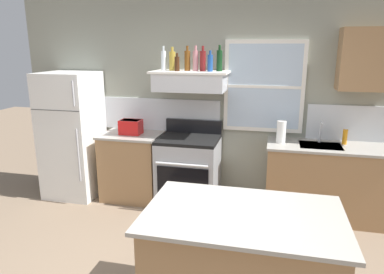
{
  "coord_description": "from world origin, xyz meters",
  "views": [
    {
      "loc": [
        0.79,
        -2.35,
        2.05
      ],
      "look_at": [
        -0.05,
        1.2,
        1.1
      ],
      "focal_mm": 32.92,
      "sensor_mm": 36.0,
      "label": 1
    }
  ],
  "objects_px": {
    "toaster": "(131,127)",
    "kitchen_island": "(241,269)",
    "bottle_amber_wine": "(187,60)",
    "bottle_champagne_gold_foil": "(172,61)",
    "dish_soap_bottle": "(345,137)",
    "refrigerator": "(72,135)",
    "bottle_red_label_wine": "(203,61)",
    "bottle_blue_liqueur": "(210,63)",
    "stove_range": "(189,171)",
    "bottle_rose_pink": "(196,60)",
    "paper_towel_roll": "(281,132)",
    "bottle_brown_stout": "(177,64)",
    "bottle_dark_green_wine": "(219,60)",
    "bottle_clear_tall": "(164,60)"
  },
  "relations": [
    {
      "from": "bottle_rose_pink",
      "to": "bottle_red_label_wine",
      "type": "xyz_separation_m",
      "value": [
        0.09,
        -0.01,
        -0.0
      ]
    },
    {
      "from": "bottle_red_label_wine",
      "to": "bottle_blue_liqueur",
      "type": "relative_size",
      "value": 1.21
    },
    {
      "from": "refrigerator",
      "to": "bottle_brown_stout",
      "type": "distance_m",
      "value": 1.79
    },
    {
      "from": "bottle_clear_tall",
      "to": "bottle_red_label_wine",
      "type": "relative_size",
      "value": 1.0
    },
    {
      "from": "bottle_clear_tall",
      "to": "bottle_red_label_wine",
      "type": "bearing_deg",
      "value": 0.27
    },
    {
      "from": "bottle_brown_stout",
      "to": "bottle_rose_pink",
      "type": "xyz_separation_m",
      "value": [
        0.21,
        0.09,
        0.04
      ]
    },
    {
      "from": "stove_range",
      "to": "kitchen_island",
      "type": "xyz_separation_m",
      "value": [
        0.87,
        -1.93,
        -0.01
      ]
    },
    {
      "from": "refrigerator",
      "to": "bottle_dark_green_wine",
      "type": "distance_m",
      "value": 2.26
    },
    {
      "from": "bottle_red_label_wine",
      "to": "bottle_rose_pink",
      "type": "bearing_deg",
      "value": 176.91
    },
    {
      "from": "bottle_blue_liqueur",
      "to": "paper_towel_roll",
      "type": "distance_m",
      "value": 1.2
    },
    {
      "from": "bottle_amber_wine",
      "to": "paper_towel_roll",
      "type": "distance_m",
      "value": 1.45
    },
    {
      "from": "refrigerator",
      "to": "bottle_red_label_wine",
      "type": "relative_size",
      "value": 5.63
    },
    {
      "from": "bottle_rose_pink",
      "to": "kitchen_island",
      "type": "relative_size",
      "value": 0.22
    },
    {
      "from": "stove_range",
      "to": "dish_soap_bottle",
      "type": "xyz_separation_m",
      "value": [
        1.88,
        0.14,
        0.54
      ]
    },
    {
      "from": "paper_towel_roll",
      "to": "dish_soap_bottle",
      "type": "relative_size",
      "value": 1.5
    },
    {
      "from": "bottle_champagne_gold_foil",
      "to": "dish_soap_bottle",
      "type": "relative_size",
      "value": 1.62
    },
    {
      "from": "bottle_amber_wine",
      "to": "bottle_rose_pink",
      "type": "bearing_deg",
      "value": 3.07
    },
    {
      "from": "bottle_brown_stout",
      "to": "bottle_amber_wine",
      "type": "bearing_deg",
      "value": 39.28
    },
    {
      "from": "refrigerator",
      "to": "bottle_clear_tall",
      "type": "relative_size",
      "value": 5.65
    },
    {
      "from": "bottle_amber_wine",
      "to": "dish_soap_bottle",
      "type": "xyz_separation_m",
      "value": [
        1.93,
        0.01,
        -0.87
      ]
    },
    {
      "from": "bottle_brown_stout",
      "to": "dish_soap_bottle",
      "type": "height_order",
      "value": "bottle_brown_stout"
    },
    {
      "from": "paper_towel_roll",
      "to": "bottle_blue_liqueur",
      "type": "bearing_deg",
      "value": 178.64
    },
    {
      "from": "bottle_clear_tall",
      "to": "bottle_rose_pink",
      "type": "bearing_deg",
      "value": 1.02
    },
    {
      "from": "bottle_clear_tall",
      "to": "paper_towel_roll",
      "type": "relative_size",
      "value": 1.12
    },
    {
      "from": "bottle_rose_pink",
      "to": "bottle_blue_liqueur",
      "type": "xyz_separation_m",
      "value": [
        0.2,
        -0.08,
        -0.02
      ]
    },
    {
      "from": "dish_soap_bottle",
      "to": "bottle_clear_tall",
      "type": "bearing_deg",
      "value": -179.75
    },
    {
      "from": "stove_range",
      "to": "bottle_rose_pink",
      "type": "xyz_separation_m",
      "value": [
        0.06,
        0.13,
        1.41
      ]
    },
    {
      "from": "stove_range",
      "to": "bottle_amber_wine",
      "type": "distance_m",
      "value": 1.42
    },
    {
      "from": "toaster",
      "to": "bottle_red_label_wine",
      "type": "height_order",
      "value": "bottle_red_label_wine"
    },
    {
      "from": "bottle_amber_wine",
      "to": "bottle_rose_pink",
      "type": "xyz_separation_m",
      "value": [
        0.1,
        0.01,
        0.0
      ]
    },
    {
      "from": "bottle_clear_tall",
      "to": "kitchen_island",
      "type": "bearing_deg",
      "value": -59.19
    },
    {
      "from": "toaster",
      "to": "kitchen_island",
      "type": "distance_m",
      "value": 2.63
    },
    {
      "from": "bottle_clear_tall",
      "to": "bottle_brown_stout",
      "type": "bearing_deg",
      "value": -23.54
    },
    {
      "from": "refrigerator",
      "to": "paper_towel_roll",
      "type": "xyz_separation_m",
      "value": [
        2.79,
        0.06,
        0.19
      ]
    },
    {
      "from": "bottle_amber_wine",
      "to": "kitchen_island",
      "type": "distance_m",
      "value": 2.66
    },
    {
      "from": "toaster",
      "to": "bottle_rose_pink",
      "type": "height_order",
      "value": "bottle_rose_pink"
    },
    {
      "from": "bottle_clear_tall",
      "to": "bottle_blue_liqueur",
      "type": "height_order",
      "value": "bottle_clear_tall"
    },
    {
      "from": "bottle_red_label_wine",
      "to": "bottle_brown_stout",
      "type": "bearing_deg",
      "value": -163.69
    },
    {
      "from": "bottle_champagne_gold_foil",
      "to": "dish_soap_bottle",
      "type": "xyz_separation_m",
      "value": [
        2.13,
        -0.01,
        -0.87
      ]
    },
    {
      "from": "bottle_brown_stout",
      "to": "bottle_red_label_wine",
      "type": "xyz_separation_m",
      "value": [
        0.31,
        0.09,
        0.04
      ]
    },
    {
      "from": "toaster",
      "to": "dish_soap_bottle",
      "type": "relative_size",
      "value": 1.65
    },
    {
      "from": "bottle_amber_wine",
      "to": "bottle_dark_green_wine",
      "type": "xyz_separation_m",
      "value": [
        0.4,
        0.01,
        0.0
      ]
    },
    {
      "from": "bottle_red_label_wine",
      "to": "paper_towel_roll",
      "type": "bearing_deg",
      "value": -5.33
    },
    {
      "from": "bottle_red_label_wine",
      "to": "refrigerator",
      "type": "bearing_deg",
      "value": -175.15
    },
    {
      "from": "bottle_amber_wine",
      "to": "bottle_blue_liqueur",
      "type": "height_order",
      "value": "bottle_amber_wine"
    },
    {
      "from": "stove_range",
      "to": "bottle_amber_wine",
      "type": "bearing_deg",
      "value": 110.03
    },
    {
      "from": "bottle_red_label_wine",
      "to": "dish_soap_bottle",
      "type": "bearing_deg",
      "value": 0.25
    },
    {
      "from": "refrigerator",
      "to": "bottle_red_label_wine",
      "type": "height_order",
      "value": "bottle_red_label_wine"
    },
    {
      "from": "bottle_champagne_gold_foil",
      "to": "bottle_dark_green_wine",
      "type": "xyz_separation_m",
      "value": [
        0.6,
        -0.0,
        0.01
      ]
    },
    {
      "from": "kitchen_island",
      "to": "bottle_dark_green_wine",
      "type": "bearing_deg",
      "value": 104.0
    }
  ]
}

